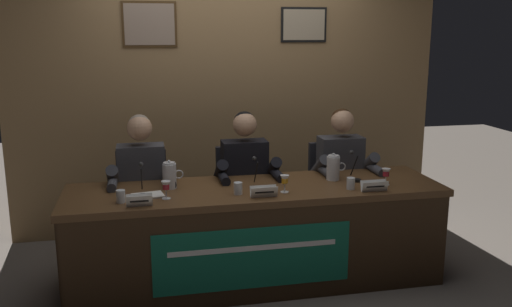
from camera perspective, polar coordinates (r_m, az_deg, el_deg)
name	(u,v)px	position (r m, az deg, el deg)	size (l,w,h in m)	color
ground_plane	(256,280)	(4.26, 0.00, -13.00)	(12.00, 12.00, 0.00)	#70665B
wall_back_panelled	(228,91)	(5.08, -2.90, 6.50)	(3.94, 0.14, 2.60)	#937047
conference_table	(259,223)	(3.98, 0.28, -7.20)	(2.74, 0.76, 0.73)	brown
chair_left	(143,209)	(4.55, -11.65, -5.68)	(0.44, 0.45, 0.90)	black
panelist_left	(142,183)	(4.27, -11.79, -2.99)	(0.51, 0.48, 1.23)	black
nameplate_left	(139,200)	(3.63, -12.06, -4.80)	(0.17, 0.06, 0.08)	white
juice_glass_left	(166,187)	(3.75, -9.36, -3.42)	(0.06, 0.06, 0.12)	white
water_cup_left	(121,197)	(3.74, -13.91, -4.42)	(0.06, 0.06, 0.08)	silver
microphone_left	(142,185)	(3.86, -11.80, -3.21)	(0.06, 0.17, 0.22)	black
chair_center	(242,203)	(4.61, -1.45, -5.13)	(0.44, 0.45, 0.90)	black
panelist_center	(247,177)	(4.35, -0.99, -2.45)	(0.51, 0.48, 1.23)	black
nameplate_center	(264,192)	(3.75, 0.88, -3.98)	(0.19, 0.06, 0.08)	white
juice_glass_center	(285,180)	(3.85, 3.01, -2.82)	(0.06, 0.06, 0.12)	white
water_cup_center	(238,189)	(3.82, -1.88, -3.71)	(0.06, 0.06, 0.08)	silver
microphone_center	(257,178)	(3.96, 0.08, -2.56)	(0.06, 0.17, 0.22)	black
chair_right	(334,197)	(4.82, 8.13, -4.47)	(0.44, 0.45, 0.90)	black
panelist_right	(343,172)	(4.57, 9.09, -1.87)	(0.51, 0.48, 1.23)	black
nameplate_right	(374,186)	(3.97, 12.22, -3.32)	(0.19, 0.06, 0.08)	white
juice_glass_right	(386,174)	(4.15, 13.39, -2.04)	(0.06, 0.06, 0.12)	white
water_cup_right	(351,184)	(3.99, 9.84, -3.15)	(0.06, 0.06, 0.08)	silver
microphone_right	(355,171)	(4.23, 10.28, -1.78)	(0.06, 0.17, 0.22)	black
water_pitcher_left_side	(170,175)	(3.99, -8.98, -2.27)	(0.15, 0.10, 0.21)	silver
water_pitcher_right_side	(333,168)	(4.21, 8.06, -1.47)	(0.15, 0.10, 0.21)	silver
document_stack_left	(148,196)	(3.85, -11.20, -4.32)	(0.23, 0.18, 0.01)	white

